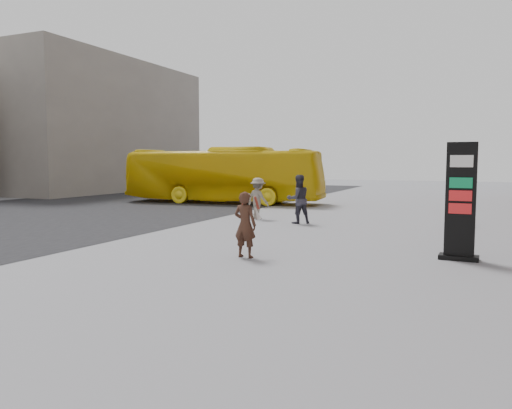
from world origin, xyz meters
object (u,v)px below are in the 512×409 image
at_px(bus, 224,175).
at_px(pedestrian_c, 454,203).
at_px(pedestrian_b, 258,198).
at_px(woman, 245,224).
at_px(pedestrian_a, 298,199).
at_px(info_pylon, 461,202).

bearing_deg(bus, pedestrian_c, -118.56).
height_order(pedestrian_b, pedestrian_c, pedestrian_b).
xyz_separation_m(bus, pedestrian_b, (4.83, -6.26, -0.71)).
height_order(bus, pedestrian_b, bus).
bearing_deg(woman, bus, -55.00).
relative_size(pedestrian_a, pedestrian_c, 1.11).
relative_size(pedestrian_a, pedestrian_b, 1.10).
distance_m(info_pylon, bus, 17.39).
relative_size(info_pylon, woman, 1.73).
xyz_separation_m(pedestrian_a, pedestrian_b, (-2.00, 0.80, -0.08)).
relative_size(pedestrian_b, pedestrian_c, 1.02).
xyz_separation_m(bus, pedestrian_a, (6.82, -7.07, -0.63)).
bearing_deg(pedestrian_c, pedestrian_a, 75.99).
xyz_separation_m(pedestrian_b, pedestrian_c, (7.32, 1.11, -0.01)).
distance_m(pedestrian_a, pedestrian_c, 5.66).
height_order(woman, pedestrian_a, pedestrian_a).
bearing_deg(bus, woman, -156.14).
xyz_separation_m(bus, pedestrian_c, (12.15, -5.15, -0.72)).
distance_m(info_pylon, pedestrian_c, 6.93).
bearing_deg(bus, pedestrian_b, -147.96).
xyz_separation_m(woman, pedestrian_b, (-2.98, 7.57, 0.01)).
xyz_separation_m(info_pylon, pedestrian_c, (-0.40, 6.89, -0.57)).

